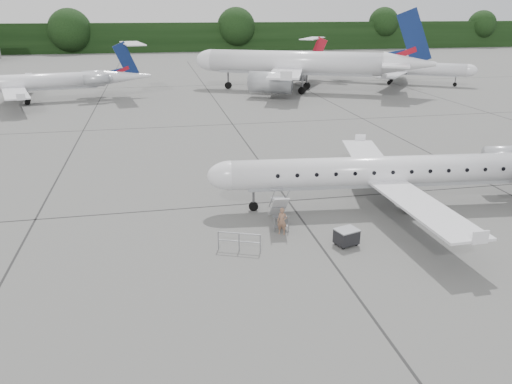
{
  "coord_description": "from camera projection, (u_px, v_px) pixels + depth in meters",
  "views": [
    {
      "loc": [
        -12.99,
        -21.65,
        11.75
      ],
      "look_at": [
        -7.91,
        3.49,
        2.3
      ],
      "focal_mm": 35.0,
      "sensor_mm": 36.0,
      "label": 1
    }
  ],
  "objects": [
    {
      "name": "passenger",
      "position": [
        282.0,
        221.0,
        27.41
      ],
      "size": [
        0.67,
        0.59,
        1.53
      ],
      "primitive_type": "imported",
      "rotation": [
        0.0,
        0.0,
        -0.49
      ],
      "color": "#865F49",
      "rests_on": "ground"
    },
    {
      "name": "bg_regional_right",
      "position": [
        398.0,
        62.0,
        81.84
      ],
      "size": [
        33.54,
        31.1,
        7.16
      ],
      "primitive_type": null,
      "rotation": [
        0.0,
        0.0,
        2.58
      ],
      "color": "silver",
      "rests_on": "ground"
    },
    {
      "name": "bg_narrowbody",
      "position": [
        295.0,
        51.0,
        73.37
      ],
      "size": [
        39.76,
        35.45,
        11.77
      ],
      "primitive_type": null,
      "rotation": [
        0.0,
        0.0,
        -0.45
      ],
      "color": "silver",
      "rests_on": "ground"
    },
    {
      "name": "treeline",
      "position": [
        196.0,
        37.0,
        144.57
      ],
      "size": [
        260.0,
        4.0,
        8.0
      ],
      "primitive_type": "cube",
      "color": "black",
      "rests_on": "ground"
    },
    {
      "name": "airstair",
      "position": [
        279.0,
        208.0,
        28.59
      ],
      "size": [
        1.09,
        2.5,
        2.03
      ],
      "primitive_type": null,
      "rotation": [
        0.0,
        0.0,
        -0.1
      ],
      "color": "silver",
      "rests_on": "ground"
    },
    {
      "name": "bg_regional_left",
      "position": [
        15.0,
        75.0,
        64.41
      ],
      "size": [
        31.44,
        24.88,
        7.47
      ],
      "primitive_type": null,
      "rotation": [
        0.0,
        0.0,
        0.16
      ],
      "color": "silver",
      "rests_on": "ground"
    },
    {
      "name": "ground",
      "position": [
        415.0,
        245.0,
        26.38
      ],
      "size": [
        320.0,
        320.0,
        0.0
      ],
      "primitive_type": "plane",
      "color": "slate",
      "rests_on": "ground"
    },
    {
      "name": "main_regional_jet",
      "position": [
        391.0,
        157.0,
        30.52
      ],
      "size": [
        26.89,
        20.58,
        6.46
      ],
      "primitive_type": null,
      "rotation": [
        0.0,
        0.0,
        -0.1
      ],
      "color": "silver",
      "rests_on": "ground"
    },
    {
      "name": "baggage_cart",
      "position": [
        346.0,
        237.0,
        26.2
      ],
      "size": [
        1.33,
        1.19,
        0.96
      ],
      "primitive_type": null,
      "rotation": [
        0.0,
        0.0,
        0.3
      ],
      "color": "black",
      "rests_on": "ground"
    },
    {
      "name": "safety_railing",
      "position": [
        239.0,
        242.0,
        25.54
      ],
      "size": [
        2.07,
        0.9,
        1.0
      ],
      "primitive_type": null,
      "rotation": [
        0.0,
        0.0,
        -0.38
      ],
      "color": "gray",
      "rests_on": "ground"
    }
  ]
}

